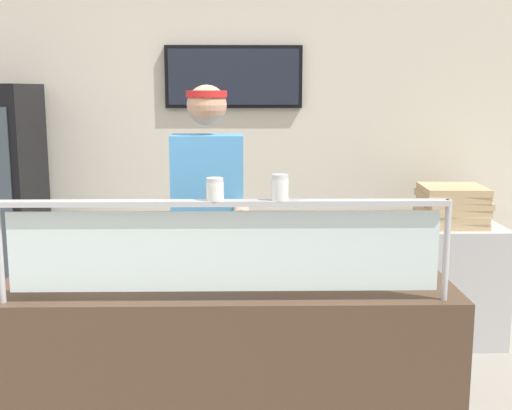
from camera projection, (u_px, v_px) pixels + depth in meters
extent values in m
cube|color=silver|center=(234.00, 142.00, 4.85)|extent=(6.26, 0.08, 2.70)
cube|color=black|center=(234.00, 77.00, 4.70)|extent=(0.99, 0.04, 0.44)
cube|color=#1E2333|center=(234.00, 77.00, 4.68)|extent=(0.94, 0.01, 0.39)
cube|color=#4C3828|center=(228.00, 381.00, 2.88)|extent=(1.86, 0.78, 0.95)
cylinder|color=#B2B5BC|center=(0.00, 252.00, 2.42)|extent=(0.02, 0.02, 0.39)
cylinder|color=#B2B5BC|center=(446.00, 250.00, 2.45)|extent=(0.02, 0.02, 0.39)
cube|color=silver|center=(224.00, 251.00, 2.43)|extent=(1.60, 0.01, 0.31)
cube|color=#B2B5BC|center=(224.00, 203.00, 2.40)|extent=(1.66, 0.06, 0.02)
cylinder|color=#9EA0A8|center=(203.00, 269.00, 2.89)|extent=(0.44, 0.44, 0.01)
cylinder|color=tan|center=(203.00, 265.00, 2.89)|extent=(0.41, 0.41, 0.02)
cylinder|color=#D65B2D|center=(203.00, 263.00, 2.89)|extent=(0.36, 0.36, 0.01)
cube|color=#ADAFB7|center=(209.00, 263.00, 2.87)|extent=(0.12, 0.29, 0.01)
cylinder|color=white|center=(215.00, 191.00, 2.39)|extent=(0.06, 0.06, 0.07)
cylinder|color=white|center=(215.00, 194.00, 2.40)|extent=(0.06, 0.06, 0.04)
cylinder|color=silver|center=(215.00, 180.00, 2.39)|extent=(0.06, 0.06, 0.02)
cylinder|color=white|center=(280.00, 190.00, 2.40)|extent=(0.06, 0.06, 0.08)
cylinder|color=red|center=(280.00, 193.00, 2.40)|extent=(0.05, 0.05, 0.05)
cylinder|color=silver|center=(280.00, 177.00, 2.39)|extent=(0.06, 0.06, 0.02)
cylinder|color=#23232D|center=(190.00, 320.00, 3.62)|extent=(0.13, 0.13, 0.95)
cylinder|color=#23232D|center=(229.00, 320.00, 3.63)|extent=(0.13, 0.13, 0.95)
cube|color=#4C9EE5|center=(208.00, 186.00, 3.49)|extent=(0.38, 0.21, 0.55)
sphere|color=tan|center=(207.00, 105.00, 3.42)|extent=(0.21, 0.21, 0.21)
cylinder|color=red|center=(207.00, 94.00, 3.41)|extent=(0.21, 0.21, 0.04)
cylinder|color=tan|center=(241.00, 211.00, 3.30)|extent=(0.08, 0.34, 0.08)
cylinder|color=red|center=(2.00, 208.00, 4.25)|extent=(0.06, 0.06, 0.20)
cube|color=#B7BABF|center=(448.00, 282.00, 4.56)|extent=(0.70, 0.55, 0.82)
cube|color=tan|center=(450.00, 222.00, 4.48)|extent=(0.42, 0.42, 0.04)
cube|color=tan|center=(450.00, 215.00, 4.47)|extent=(0.42, 0.42, 0.04)
cube|color=tan|center=(451.00, 209.00, 4.47)|extent=(0.42, 0.42, 0.04)
cube|color=tan|center=(454.00, 202.00, 4.46)|extent=(0.41, 0.41, 0.04)
cube|color=tan|center=(452.00, 196.00, 4.45)|extent=(0.42, 0.42, 0.04)
cube|color=tan|center=(453.00, 189.00, 4.44)|extent=(0.43, 0.43, 0.04)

